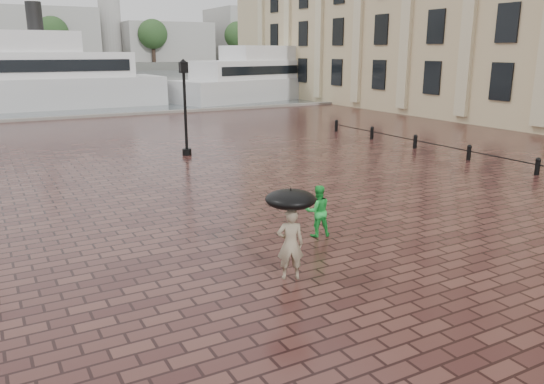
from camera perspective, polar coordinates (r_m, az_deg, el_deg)
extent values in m
plane|color=#331917|center=(12.65, -0.13, -7.76)|extent=(300.00, 300.00, 0.00)
plane|color=#40494E|center=(102.52, -26.11, 10.68)|extent=(240.00, 240.00, 0.00)
cube|color=slate|center=(42.89, -21.28, 7.36)|extent=(80.00, 0.60, 0.30)
cube|color=#9C9A94|center=(161.06, -24.11, 15.11)|extent=(30.00, 22.00, 14.00)
cube|color=#9C9A94|center=(168.07, -11.70, 15.48)|extent=(25.00, 22.00, 11.00)
cube|color=#9C9A94|center=(181.75, -0.71, 16.50)|extent=(35.00, 22.00, 16.00)
cylinder|color=#9C9A94|center=(164.31, -16.99, 16.75)|extent=(6.00, 6.00, 20.00)
cylinder|color=#2D2119|center=(149.39, -22.34, 13.47)|extent=(1.00, 1.00, 8.00)
sphere|color=#253C1B|center=(149.46, -22.56, 15.57)|extent=(8.00, 8.00, 8.00)
cylinder|color=#2D2119|center=(154.69, -12.59, 14.21)|extent=(1.00, 1.00, 8.00)
sphere|color=#253C1B|center=(154.76, -12.71, 16.25)|extent=(8.00, 8.00, 8.00)
cylinder|color=#2D2119|center=(163.89, -3.67, 14.55)|extent=(1.00, 1.00, 8.00)
sphere|color=#253C1B|center=(163.96, -3.70, 16.47)|extent=(8.00, 8.00, 8.00)
cylinder|color=#2D2119|center=(176.40, 4.16, 14.56)|extent=(1.00, 1.00, 8.00)
sphere|color=#253C1B|center=(176.46, 4.19, 16.35)|extent=(8.00, 8.00, 8.00)
cylinder|color=black|center=(24.09, 26.65, 2.35)|extent=(0.20, 0.20, 0.60)
sphere|color=black|center=(24.03, 26.73, 3.10)|extent=(0.22, 0.22, 0.22)
cylinder|color=black|center=(26.18, 20.41, 3.89)|extent=(0.20, 0.20, 0.60)
sphere|color=black|center=(26.13, 20.48, 4.58)|extent=(0.22, 0.22, 0.22)
cylinder|color=black|center=(28.55, 15.14, 5.15)|extent=(0.20, 0.20, 0.60)
sphere|color=black|center=(28.50, 15.18, 5.79)|extent=(0.22, 0.22, 0.22)
cylinder|color=black|center=(31.13, 10.69, 6.18)|extent=(0.20, 0.20, 0.60)
sphere|color=black|center=(31.08, 10.72, 6.76)|extent=(0.22, 0.22, 0.22)
cylinder|color=black|center=(33.87, 6.92, 7.02)|extent=(0.20, 0.20, 0.60)
sphere|color=black|center=(33.83, 6.94, 7.56)|extent=(0.22, 0.22, 0.22)
cylinder|color=black|center=(26.16, -9.14, 4.29)|extent=(0.44, 0.44, 0.30)
cylinder|color=black|center=(25.89, -9.31, 8.32)|extent=(0.14, 0.14, 4.00)
cube|color=black|center=(25.74, -9.51, 13.08)|extent=(0.35, 0.35, 0.50)
sphere|color=beige|center=(25.74, -9.51, 13.08)|extent=(0.28, 0.28, 0.28)
imported|color=gray|center=(11.61, 1.98, -5.62)|extent=(0.69, 0.59, 1.61)
imported|color=green|center=(14.35, 4.95, -2.03)|extent=(0.81, 0.70, 1.42)
cube|color=silver|center=(51.60, -27.10, 9.33)|extent=(27.51, 7.18, 2.63)
cylinder|color=black|center=(51.84, -24.19, 16.73)|extent=(1.31, 1.31, 2.63)
cube|color=black|center=(48.59, -27.21, 11.93)|extent=(20.80, 0.57, 0.99)
cube|color=silver|center=(57.51, -0.01, 11.11)|extent=(23.31, 11.07, 2.18)
cube|color=silver|center=(57.41, -0.01, 13.10)|extent=(18.74, 9.21, 1.81)
cube|color=silver|center=(57.38, -0.01, 14.73)|extent=(11.59, 6.82, 1.45)
cylinder|color=black|center=(59.31, 1.98, 16.30)|extent=(1.09, 1.09, 2.18)
cube|color=black|center=(55.70, 1.74, 13.03)|extent=(16.68, 4.51, 0.82)
cube|color=black|center=(59.17, -1.66, 13.14)|extent=(16.68, 4.51, 0.82)
cylinder|color=black|center=(11.42, 2.01, -2.97)|extent=(0.02, 0.02, 0.95)
ellipsoid|color=black|center=(11.29, 2.03, -0.79)|extent=(1.10, 1.10, 0.39)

